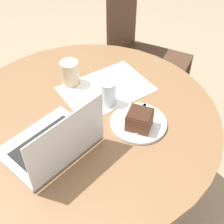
% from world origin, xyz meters
% --- Properties ---
extents(ground_plane, '(12.00, 12.00, 0.00)m').
position_xyz_m(ground_plane, '(0.00, 0.00, 0.00)').
color(ground_plane, gray).
extents(dining_table, '(1.06, 1.06, 0.71)m').
position_xyz_m(dining_table, '(0.00, 0.00, 0.57)').
color(dining_table, brown).
rests_on(dining_table, ground_plane).
extents(chair, '(0.55, 0.55, 0.92)m').
position_xyz_m(chair, '(-0.71, -0.37, 0.48)').
color(chair, '#472D1E').
rests_on(chair, ground_plane).
extents(paper_document, '(0.40, 0.31, 0.00)m').
position_xyz_m(paper_document, '(-0.16, -0.07, 0.71)').
color(paper_document, white).
rests_on(paper_document, dining_table).
extents(plate, '(0.22, 0.22, 0.01)m').
position_xyz_m(plate, '(-0.12, 0.17, 0.72)').
color(plate, silver).
rests_on(plate, dining_table).
extents(cake_slice, '(0.12, 0.12, 0.07)m').
position_xyz_m(cake_slice, '(-0.10, 0.19, 0.76)').
color(cake_slice, brown).
rests_on(cake_slice, plate).
extents(fork, '(0.15, 0.11, 0.00)m').
position_xyz_m(fork, '(-0.15, 0.16, 0.73)').
color(fork, silver).
rests_on(fork, plate).
extents(coffee_glass, '(0.08, 0.08, 0.11)m').
position_xyz_m(coffee_glass, '(-0.08, -0.20, 0.77)').
color(coffee_glass, '#C6AD89').
rests_on(coffee_glass, dining_table).
extents(water_glass, '(0.07, 0.07, 0.11)m').
position_xyz_m(water_glass, '(-0.11, 0.01, 0.77)').
color(water_glass, silver).
rests_on(water_glass, dining_table).
extents(laptop, '(0.34, 0.27, 0.22)m').
position_xyz_m(laptop, '(0.20, 0.07, 0.75)').
color(laptop, silver).
rests_on(laptop, dining_table).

